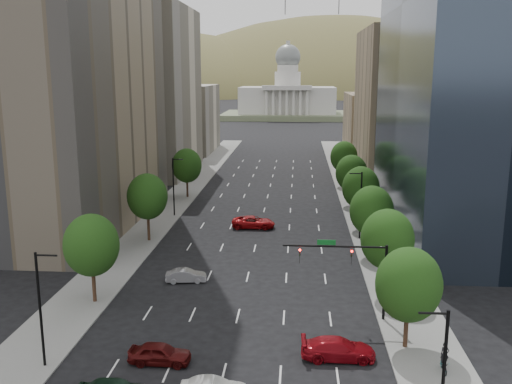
% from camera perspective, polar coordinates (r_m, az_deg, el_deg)
% --- Properties ---
extents(sidewalk_left, '(6.00, 200.00, 0.15)m').
position_cam_1_polar(sidewalk_left, '(82.83, -10.36, -3.21)').
color(sidewalk_left, slate).
rests_on(sidewalk_left, ground).
extents(sidewalk_right, '(6.00, 200.00, 0.15)m').
position_cam_1_polar(sidewalk_right, '(80.87, 11.47, -3.64)').
color(sidewalk_right, slate).
rests_on(sidewalk_right, ground).
extents(midrise_cream_left, '(14.00, 30.00, 35.00)m').
position_cam_1_polar(midrise_cream_left, '(124.03, -9.97, 10.01)').
color(midrise_cream_left, beige).
rests_on(midrise_cream_left, ground).
extents(filler_left, '(14.00, 26.00, 18.00)m').
position_cam_1_polar(filler_left, '(156.69, -6.91, 7.40)').
color(filler_left, beige).
rests_on(filler_left, ground).
extents(tower_glass_right, '(16.00, 38.00, 60.00)m').
position_cam_1_polar(tower_glass_right, '(78.49, 20.62, 17.45)').
color(tower_glass_right, black).
rests_on(tower_glass_right, ground).
extents(parking_tan_right, '(14.00, 30.00, 30.00)m').
position_cam_1_polar(parking_tan_right, '(119.08, 14.00, 8.55)').
color(parking_tan_right, '#8C7759').
rests_on(parking_tan_right, ground).
extents(filler_right, '(14.00, 26.00, 16.00)m').
position_cam_1_polar(filler_right, '(152.15, 11.82, 6.71)').
color(filler_right, '#8C7759').
rests_on(filler_right, ground).
extents(tree_right_0, '(5.20, 5.20, 8.39)m').
position_cam_1_polar(tree_right_0, '(46.13, 15.20, -9.04)').
color(tree_right_0, '#382316').
rests_on(tree_right_0, ground).
extents(tree_right_1, '(5.20, 5.20, 8.75)m').
position_cam_1_polar(tree_right_1, '(56.27, 13.15, -4.68)').
color(tree_right_1, '#382316').
rests_on(tree_right_1, ground).
extents(tree_right_2, '(5.20, 5.20, 8.61)m').
position_cam_1_polar(tree_right_2, '(67.77, 11.63, -1.87)').
color(tree_right_2, '#382316').
rests_on(tree_right_2, ground).
extents(tree_right_3, '(5.20, 5.20, 8.89)m').
position_cam_1_polar(tree_right_3, '(79.33, 10.57, 0.42)').
color(tree_right_3, '#382316').
rests_on(tree_right_3, ground).
extents(tree_right_4, '(5.20, 5.20, 8.46)m').
position_cam_1_polar(tree_right_4, '(93.09, 9.65, 1.91)').
color(tree_right_4, '#382316').
rests_on(tree_right_4, ground).
extents(tree_right_5, '(5.20, 5.20, 8.75)m').
position_cam_1_polar(tree_right_5, '(108.77, 8.89, 3.55)').
color(tree_right_5, '#382316').
rests_on(tree_right_5, ground).
extents(tree_left_0, '(5.20, 5.20, 8.75)m').
position_cam_1_polar(tree_left_0, '(55.19, -16.33, -5.19)').
color(tree_left_0, '#382316').
rests_on(tree_left_0, ground).
extents(tree_left_1, '(5.20, 5.20, 8.97)m').
position_cam_1_polar(tree_left_1, '(73.54, -10.95, -0.46)').
color(tree_left_1, '#382316').
rests_on(tree_left_1, ground).
extents(tree_left_2, '(5.20, 5.20, 8.68)m').
position_cam_1_polar(tree_left_2, '(98.46, -7.03, 2.67)').
color(tree_left_2, '#382316').
rests_on(tree_left_2, ground).
extents(streetlight_rs, '(1.70, 0.20, 9.00)m').
position_cam_1_polar(streetlight_rs, '(34.75, 18.32, -17.59)').
color(streetlight_rs, black).
rests_on(streetlight_rs, ground).
extents(streetlight_rn, '(1.70, 0.20, 9.00)m').
position_cam_1_polar(streetlight_rn, '(74.63, 10.51, -1.14)').
color(streetlight_rn, black).
rests_on(streetlight_rn, ground).
extents(streetlight_ls, '(1.70, 0.20, 9.00)m').
position_cam_1_polar(streetlight_ls, '(44.91, -20.97, -10.78)').
color(streetlight_ls, black).
rests_on(streetlight_ls, ground).
extents(streetlight_ln, '(1.70, 0.20, 9.00)m').
position_cam_1_polar(streetlight_ln, '(85.98, -8.32, 0.69)').
color(streetlight_ln, black).
rests_on(streetlight_ln, ground).
extents(traffic_signal, '(9.12, 0.40, 7.38)m').
position_cam_1_polar(traffic_signal, '(50.33, 10.22, -7.26)').
color(traffic_signal, black).
rests_on(traffic_signal, ground).
extents(capitol, '(60.00, 40.00, 35.20)m').
position_cam_1_polar(capitol, '(267.31, 3.20, 9.30)').
color(capitol, '#596647').
rests_on(capitol, ground).
extents(foothills, '(720.00, 413.00, 263.00)m').
position_cam_1_polar(foothills, '(620.19, 7.02, 6.55)').
color(foothills, olive).
rests_on(foothills, ground).
extents(car_red_near, '(5.79, 2.51, 1.66)m').
position_cam_1_polar(car_red_near, '(45.35, 8.32, -15.43)').
color(car_red_near, maroon).
rests_on(car_red_near, ground).
extents(car_maroon, '(4.78, 2.00, 1.61)m').
position_cam_1_polar(car_maroon, '(44.89, -9.71, -15.82)').
color(car_maroon, '#440B0B').
rests_on(car_maroon, ground).
extents(car_silver, '(4.42, 2.04, 1.40)m').
position_cam_1_polar(car_silver, '(60.18, -7.10, -8.40)').
color(car_silver, gray).
rests_on(car_silver, ground).
extents(car_red_far, '(6.06, 2.81, 1.68)m').
position_cam_1_polar(car_red_far, '(79.59, -0.27, -3.07)').
color(car_red_far, '#9A0B0E').
rests_on(car_red_far, ground).
extents(cyclist, '(0.63, 1.71, 2.26)m').
position_cam_1_polar(cyclist, '(45.11, 18.52, -16.02)').
color(cyclist, black).
rests_on(cyclist, sidewalk_right).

